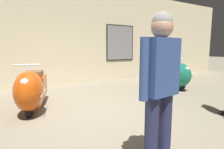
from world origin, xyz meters
name	(u,v)px	position (x,y,z in m)	size (l,w,h in m)	color
ground_plane	(98,114)	(0.00, 0.00, 0.00)	(60.00, 60.00, 0.00)	gray
showroom_back_wall	(56,34)	(0.01, 3.52, 1.84)	(18.00, 0.24, 3.68)	beige
scooter_0	(31,90)	(-1.14, 0.82, 0.47)	(0.91, 1.75, 1.03)	black
scooter_1	(172,75)	(3.18, 0.96, 0.46)	(0.54, 1.66, 1.01)	black
visitor_0	(160,82)	(-0.15, -1.87, 0.97)	(0.56, 0.30, 1.68)	black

